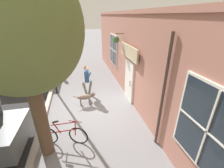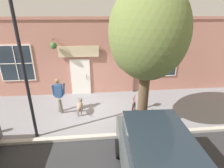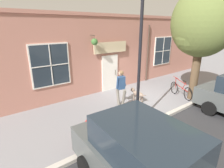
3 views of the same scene
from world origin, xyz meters
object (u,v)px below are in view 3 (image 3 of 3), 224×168
object	(u,v)px
leaning_bicycle	(181,90)
fire_hydrant	(88,130)
street_tree_by_curb	(201,25)
parked_car_nearest_curb	(149,166)
pedestrian_walking	(121,85)
dog_on_leash	(137,94)
street_lamp	(141,36)

from	to	relation	value
leaning_bicycle	fire_hydrant	bearing A→B (deg)	-86.50
fire_hydrant	leaning_bicycle	bearing A→B (deg)	93.50
leaning_bicycle	street_tree_by_curb	bearing A→B (deg)	21.05
street_tree_by_curb	parked_car_nearest_curb	bearing A→B (deg)	-67.84
street_tree_by_curb	fire_hydrant	bearing A→B (deg)	-91.10
parked_car_nearest_curb	pedestrian_walking	bearing A→B (deg)	147.27
dog_on_leash	parked_car_nearest_curb	bearing A→B (deg)	-42.32
parked_car_nearest_curb	street_lamp	bearing A→B (deg)	139.70
street_tree_by_curb	dog_on_leash	bearing A→B (deg)	-119.22
leaning_bicycle	parked_car_nearest_curb	size ratio (longest dim) A/B	0.38
pedestrian_walking	dog_on_leash	world-z (taller)	pedestrian_walking
dog_on_leash	parked_car_nearest_curb	world-z (taller)	parked_car_nearest_curb
leaning_bicycle	fire_hydrant	distance (m)	5.97
street_tree_by_curb	leaning_bicycle	xyz separation A→B (m)	(-0.48, -0.19, -3.34)
street_lamp	pedestrian_walking	bearing A→B (deg)	160.03
pedestrian_walking	dog_on_leash	size ratio (longest dim) A/B	1.58
dog_on_leash	leaning_bicycle	size ratio (longest dim) A/B	0.67
fire_hydrant	parked_car_nearest_curb	bearing A→B (deg)	0.12
parked_car_nearest_curb	street_lamp	distance (m)	3.97
pedestrian_walking	fire_hydrant	distance (m)	3.10
street_lamp	street_tree_by_curb	bearing A→B (deg)	91.88
street_lamp	fire_hydrant	distance (m)	3.59
leaning_bicycle	street_lamp	distance (m)	4.99
pedestrian_walking	street_lamp	distance (m)	2.95
pedestrian_walking	street_tree_by_curb	bearing A→B (deg)	65.43
pedestrian_walking	fire_hydrant	world-z (taller)	pedestrian_walking
leaning_bicycle	street_lamp	bearing A→B (deg)	-81.10
street_tree_by_curb	parked_car_nearest_curb	xyz separation A→B (m)	(2.50, -6.14, -2.83)
pedestrian_walking	fire_hydrant	size ratio (longest dim) A/B	2.27
parked_car_nearest_curb	dog_on_leash	bearing A→B (deg)	137.68
dog_on_leash	street_lamp	distance (m)	3.68
pedestrian_walking	parked_car_nearest_curb	xyz separation A→B (m)	(4.10, -2.64, -0.18)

